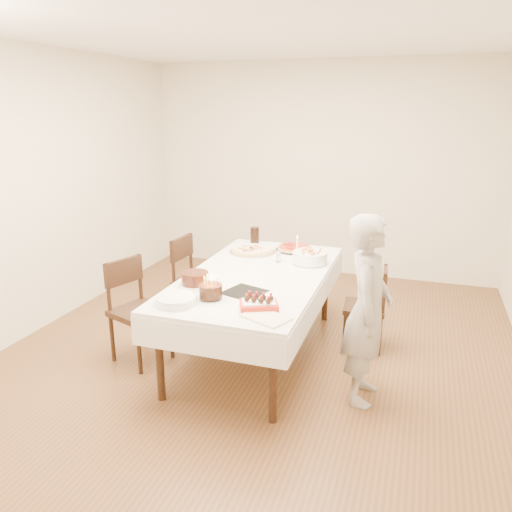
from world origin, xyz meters
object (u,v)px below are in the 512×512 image
(chair_left_savory, at_px, (199,281))
(birthday_cake, at_px, (211,287))
(person, at_px, (368,310))
(pasta_bowl, at_px, (310,257))
(pizza_white, at_px, (253,250))
(cola_glass, at_px, (255,235))
(strawberry_box, at_px, (259,304))
(chair_left_dessert, at_px, (140,312))
(taper_candle, at_px, (297,248))
(pizza_pepperoni, at_px, (294,248))
(dining_table, at_px, (256,314))
(layer_cake, at_px, (195,279))
(chair_right_savory, at_px, (364,307))

(chair_left_savory, relative_size, birthday_cake, 5.14)
(person, distance_m, pasta_bowl, 1.08)
(pizza_white, height_order, cola_glass, cola_glass)
(birthday_cake, xyz_separation_m, strawberry_box, (0.40, -0.07, -0.06))
(chair_left_dessert, relative_size, taper_candle, 3.49)
(chair_left_dessert, distance_m, taper_candle, 1.52)
(chair_left_savory, distance_m, pizza_pepperoni, 1.02)
(person, relative_size, strawberry_box, 5.31)
(person, bearing_deg, chair_left_dessert, 91.01)
(dining_table, height_order, strawberry_box, strawberry_box)
(person, distance_m, pizza_pepperoni, 1.52)
(pizza_pepperoni, height_order, pasta_bowl, pasta_bowl)
(pasta_bowl, distance_m, strawberry_box, 1.18)
(strawberry_box, bearing_deg, layer_cake, 155.16)
(dining_table, height_order, pasta_bowl, pasta_bowl)
(pizza_white, bearing_deg, strawberry_box, -69.22)
(person, bearing_deg, chair_right_savory, 7.54)
(person, bearing_deg, pasta_bowl, 36.30)
(layer_cake, bearing_deg, chair_left_savory, 113.56)
(chair_right_savory, relative_size, strawberry_box, 2.87)
(pizza_white, distance_m, birthday_cake, 1.28)
(chair_left_dessert, xyz_separation_m, cola_glass, (0.56, 1.41, 0.39))
(pizza_white, height_order, pizza_pepperoni, same)
(chair_left_savory, bearing_deg, pizza_white, -157.77)
(taper_candle, bearing_deg, dining_table, -116.98)
(pizza_pepperoni, bearing_deg, pizza_white, -150.45)
(chair_left_savory, relative_size, person, 0.63)
(chair_left_savory, height_order, taper_candle, taper_candle)
(layer_cake, bearing_deg, person, 0.34)
(strawberry_box, bearing_deg, pizza_pepperoni, 95.09)
(person, height_order, pasta_bowl, person)
(cola_glass, bearing_deg, strawberry_box, -70.31)
(chair_left_savory, xyz_separation_m, strawberry_box, (1.03, -1.18, 0.34))
(chair_left_savory, xyz_separation_m, cola_glass, (0.42, 0.52, 0.39))
(chair_left_savory, relative_size, pizza_pepperoni, 2.41)
(chair_left_dessert, height_order, pasta_bowl, chair_left_dessert)
(person, relative_size, taper_candle, 5.56)
(dining_table, xyz_separation_m, cola_glass, (-0.34, 0.98, 0.46))
(pasta_bowl, bearing_deg, cola_glass, 143.82)
(chair_left_dessert, bearing_deg, pizza_pepperoni, -109.73)
(cola_glass, bearing_deg, dining_table, -70.64)
(chair_left_dessert, height_order, taper_candle, taper_candle)
(birthday_cake, bearing_deg, pizza_pepperoni, 79.90)
(chair_left_savory, distance_m, layer_cake, 1.02)
(chair_right_savory, height_order, strawberry_box, strawberry_box)
(chair_left_savory, distance_m, strawberry_box, 1.60)
(chair_left_savory, bearing_deg, chair_right_savory, -175.95)
(pizza_white, xyz_separation_m, cola_glass, (-0.10, 0.36, 0.06))
(chair_left_savory, xyz_separation_m, chair_left_dessert, (-0.14, -0.89, 0.00))
(chair_left_dessert, xyz_separation_m, pasta_bowl, (1.27, 0.89, 0.36))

